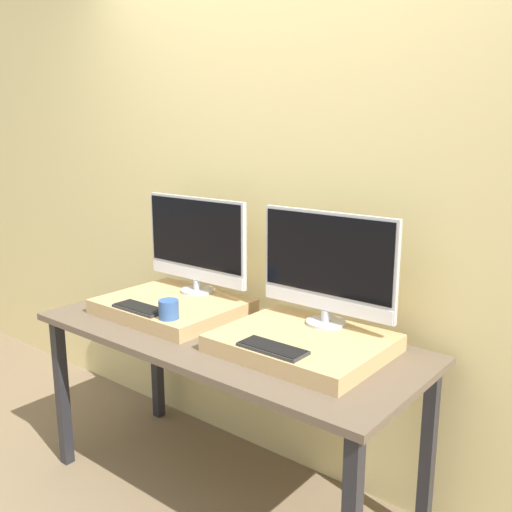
{
  "coord_description": "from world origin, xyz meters",
  "views": [
    {
      "loc": [
        1.54,
        -1.33,
        1.64
      ],
      "look_at": [
        0.0,
        0.57,
        1.08
      ],
      "focal_mm": 40.0,
      "sensor_mm": 36.0,
      "label": 1
    }
  ],
  "objects_px": {
    "keyboard_right": "(272,348)",
    "mug": "(169,309)",
    "keyboard_left": "(140,308)",
    "monitor_left": "(196,242)",
    "monitor_right": "(327,265)"
  },
  "relations": [
    {
      "from": "mug",
      "to": "monitor_right",
      "type": "height_order",
      "value": "monitor_right"
    },
    {
      "from": "monitor_left",
      "to": "keyboard_right",
      "type": "distance_m",
      "value": 0.85
    },
    {
      "from": "keyboard_left",
      "to": "keyboard_right",
      "type": "relative_size",
      "value": 1.0
    },
    {
      "from": "monitor_left",
      "to": "monitor_right",
      "type": "bearing_deg",
      "value": 0.0
    },
    {
      "from": "monitor_right",
      "to": "keyboard_right",
      "type": "xyz_separation_m",
      "value": [
        0.0,
        -0.36,
        -0.24
      ]
    },
    {
      "from": "monitor_left",
      "to": "mug",
      "type": "bearing_deg",
      "value": -62.37
    },
    {
      "from": "monitor_left",
      "to": "keyboard_left",
      "type": "height_order",
      "value": "monitor_left"
    },
    {
      "from": "keyboard_right",
      "to": "mug",
      "type": "bearing_deg",
      "value": -180.0
    },
    {
      "from": "keyboard_left",
      "to": "mug",
      "type": "bearing_deg",
      "value": -0.0
    },
    {
      "from": "monitor_left",
      "to": "keyboard_right",
      "type": "relative_size",
      "value": 2.33
    },
    {
      "from": "monitor_left",
      "to": "keyboard_left",
      "type": "relative_size",
      "value": 2.33
    },
    {
      "from": "keyboard_left",
      "to": "mug",
      "type": "relative_size",
      "value": 3.08
    },
    {
      "from": "monitor_left",
      "to": "mug",
      "type": "height_order",
      "value": "monitor_left"
    },
    {
      "from": "monitor_left",
      "to": "mug",
      "type": "relative_size",
      "value": 7.17
    },
    {
      "from": "monitor_right",
      "to": "keyboard_right",
      "type": "distance_m",
      "value": 0.43
    }
  ]
}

